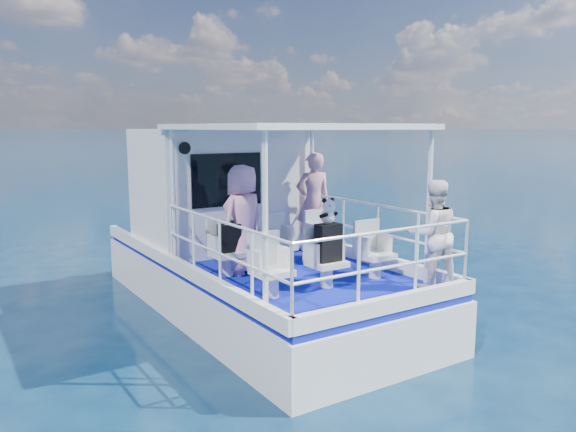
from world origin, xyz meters
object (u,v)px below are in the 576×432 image
object	(u,v)px
passenger_port_fwd	(243,219)
panda	(328,211)
backpack_center	(328,243)
passenger_stbd_aft	(433,234)

from	to	relation	value
passenger_port_fwd	panda	xyz separation A→B (m)	(0.63, -1.33, 0.25)
backpack_center	panda	bearing A→B (deg)	69.36
passenger_stbd_aft	backpack_center	world-z (taller)	passenger_stbd_aft
passenger_port_fwd	passenger_stbd_aft	bearing A→B (deg)	111.65
backpack_center	passenger_port_fwd	bearing A→B (deg)	114.32
backpack_center	panda	xyz separation A→B (m)	(0.01, 0.03, 0.44)
passenger_port_fwd	passenger_stbd_aft	size ratio (longest dim) A/B	1.10
passenger_stbd_aft	backpack_center	size ratio (longest dim) A/B	2.86
passenger_port_fwd	passenger_stbd_aft	xyz separation A→B (m)	(1.87, -2.12, -0.08)
passenger_port_fwd	backpack_center	xyz separation A→B (m)	(0.61, -1.36, -0.19)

